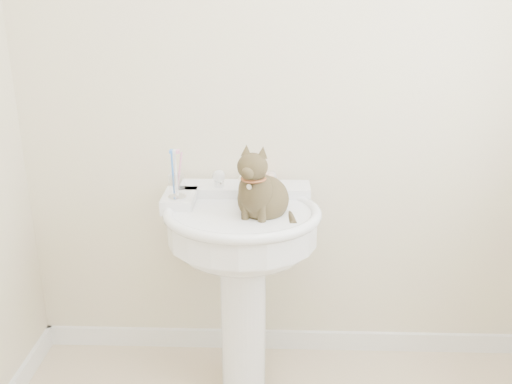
{
  "coord_description": "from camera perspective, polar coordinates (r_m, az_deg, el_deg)",
  "views": [
    {
      "loc": [
        -0.05,
        -1.17,
        1.58
      ],
      "look_at": [
        -0.11,
        0.8,
        0.88
      ],
      "focal_mm": 40.0,
      "sensor_mm": 36.0,
      "label": 1
    }
  ],
  "objects": [
    {
      "name": "wall_back",
      "position": [
        2.3,
        3.11,
        11.38
      ],
      "size": [
        2.2,
        0.0,
        2.5
      ],
      "primitive_type": null,
      "color": "beige",
      "rests_on": "ground"
    },
    {
      "name": "pedestal_sink",
      "position": [
        2.19,
        -1.4,
        -5.35
      ],
      "size": [
        0.61,
        0.59,
        0.83
      ],
      "color": "white",
      "rests_on": "floor"
    },
    {
      "name": "baseboard_back",
      "position": [
        2.73,
        2.64,
        -14.51
      ],
      "size": [
        2.2,
        0.02,
        0.09
      ],
      "primitive_type": "cube",
      "color": "white",
      "rests_on": "floor"
    },
    {
      "name": "faucet",
      "position": [
        2.25,
        -1.17,
        1.37
      ],
      "size": [
        0.28,
        0.12,
        0.14
      ],
      "color": "silver",
      "rests_on": "pedestal_sink"
    },
    {
      "name": "cat",
      "position": [
        2.08,
        0.58,
        -0.22
      ],
      "size": [
        0.21,
        0.26,
        0.39
      ],
      "rotation": [
        0.0,
        0.0,
        -0.34
      ],
      "color": "brown",
      "rests_on": "pedestal_sink"
    },
    {
      "name": "toothbrush_cup",
      "position": [
        2.16,
        -7.94,
        0.61
      ],
      "size": [
        0.07,
        0.07,
        0.19
      ],
      "rotation": [
        0.0,
        0.0,
        0.06
      ],
      "color": "silver",
      "rests_on": "pedestal_sink"
    },
    {
      "name": "soap_bar",
      "position": [
        2.33,
        0.57,
        1.4
      ],
      "size": [
        0.1,
        0.08,
        0.03
      ],
      "primitive_type": "cube",
      "rotation": [
        0.0,
        0.0,
        0.34
      ],
      "color": "orange",
      "rests_on": "pedestal_sink"
    }
  ]
}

